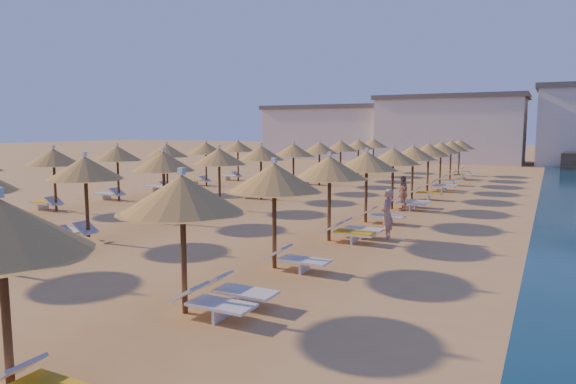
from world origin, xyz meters
The scene contains 8 objects.
ground centered at (0.00, 0.00, 0.00)m, with size 220.00×220.00×0.00m, color tan.
hotel_blocks centered at (1.99, 45.83, 3.70)m, with size 46.47×9.43×8.10m.
parasol_row_east centered at (3.95, 7.85, 2.42)m, with size 2.64×44.81×3.00m.
parasol_row_west centered at (-3.15, 7.85, 2.42)m, with size 2.64×44.81×3.00m.
parasol_row_inland centered at (-9.52, 5.94, 2.42)m, with size 2.64×25.64×3.00m.
loungers centered at (-1.36, 7.32, 0.34)m, with size 16.61×42.81×0.66m.
beachgoer_c centered at (4.54, 9.47, 0.80)m, with size 0.94×0.39×1.60m, color tan.
beachgoer_a centered at (5.61, 3.27, 0.86)m, with size 0.63×0.41×1.73m, color tan.
Camera 1 is at (10.48, -13.64, 3.79)m, focal length 32.00 mm.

